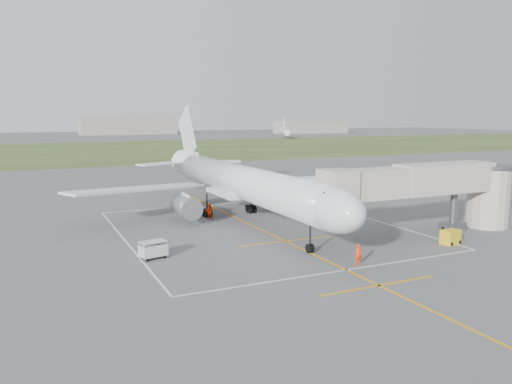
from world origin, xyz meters
name	(u,v)px	position (x,y,z in m)	size (l,w,h in m)	color
ground	(244,222)	(0.00, 0.00, 0.00)	(700.00, 700.00, 0.00)	#505052
grass_strip	(95,151)	(0.00, 130.00, 0.01)	(700.00, 120.00, 0.02)	#354D21
apron_markings	(267,232)	(0.00, -5.82, 0.01)	(28.20, 60.00, 0.01)	orange
airliner	(241,183)	(0.00, 0.75, 4.39)	(38.93, 46.75, 13.52)	silver
jet_bridge	(438,187)	(15.72, -13.50, 4.74)	(23.40, 5.00, 7.20)	#A39E93
gpu_unit	(451,237)	(13.61, -17.46, 0.67)	(1.99, 1.55, 1.36)	gold
baggage_cart	(153,250)	(-12.97, -10.45, 0.77)	(2.40, 1.75, 1.51)	silver
ramp_worker_nose	(359,254)	(1.72, -19.24, 0.88)	(0.64, 0.42, 1.75)	#FF3708
ramp_worker_wing	(209,211)	(-3.19, 2.83, 0.94)	(0.91, 0.71, 1.88)	#F63507
distant_hangars	(34,128)	(-16.15, 265.19, 5.17)	(345.00, 49.00, 12.00)	gray
distant_aircraft	(93,135)	(5.86, 180.48, 3.59)	(219.77, 44.05, 8.85)	silver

